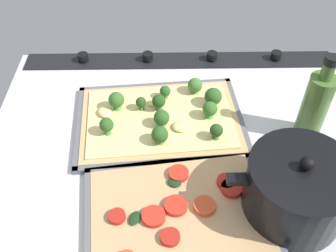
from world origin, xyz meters
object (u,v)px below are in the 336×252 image
Objects in this scene: baking_tray_back at (178,212)px; baking_tray_front at (160,122)px; broccoli_pizza at (163,116)px; oil_bottle at (315,105)px; cooking_pot at (297,189)px; veggie_pizza_back at (178,210)px.

baking_tray_front is at bearing -82.14° from baking_tray_back.
baking_tray_back is (-3.27, 23.71, 0.01)cm from baking_tray_front.
oil_bottle is at bearing 173.39° from broccoli_pizza.
baking_tray_front is 1.93× the size of oil_bottle.
veggie_pizza_back is at bearing 2.02° from cooking_pot.
baking_tray_back is 21.65cm from cooking_pot.
veggie_pizza_back is at bearing 98.00° from baking_tray_front.
broccoli_pizza is (-0.59, -0.18, 1.63)cm from baking_tray_front.
oil_bottle is (-31.71, 3.67, 6.35)cm from broccoli_pizza.
veggie_pizza_back is (-2.73, 23.80, -0.86)cm from broccoli_pizza.
baking_tray_front is at bearing -6.17° from oil_bottle.
veggie_pizza_back is at bearing 34.78° from oil_bottle.
broccoli_pizza is at bearing -83.46° from veggie_pizza_back.
cooking_pot is (-20.87, -0.82, 5.68)cm from baking_tray_back.
baking_tray_front is 1.16× the size of veggie_pizza_back.
broccoli_pizza is 1.44× the size of cooking_pot.
oil_bottle is at bearing -112.82° from cooking_pot.
broccoli_pizza is 1.00× the size of baking_tray_back.
cooking_pot reaches higher than baking_tray_back.
broccoli_pizza reaches higher than baking_tray_front.
baking_tray_front is 33.45cm from oil_bottle.
baking_tray_back is 1.44× the size of cooking_pot.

